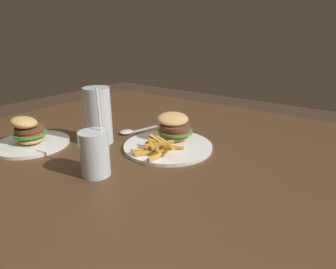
% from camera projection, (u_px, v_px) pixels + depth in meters
% --- Properties ---
extents(dining_table, '(1.38, 1.33, 0.75)m').
position_uv_depth(dining_table, '(126.00, 184.00, 0.90)').
color(dining_table, '#4C331E').
rests_on(dining_table, ground_plane).
extents(meal_plate_near, '(0.28, 0.28, 0.10)m').
position_uv_depth(meal_plate_near, '(171.00, 137.00, 0.89)').
color(meal_plate_near, white).
rests_on(meal_plate_near, dining_table).
extents(beer_glass, '(0.08, 0.08, 0.18)m').
position_uv_depth(beer_glass, '(99.00, 118.00, 0.90)').
color(beer_glass, silver).
rests_on(beer_glass, dining_table).
extents(juice_glass, '(0.07, 0.07, 0.22)m').
position_uv_depth(juice_glass, '(95.00, 155.00, 0.70)').
color(juice_glass, silver).
rests_on(juice_glass, dining_table).
extents(spoon, '(0.16, 0.07, 0.01)m').
position_uv_depth(spoon, '(128.00, 132.00, 1.00)').
color(spoon, silver).
rests_on(spoon, dining_table).
extents(meal_plate_far, '(0.23, 0.23, 0.10)m').
position_uv_depth(meal_plate_far, '(30.00, 136.00, 0.89)').
color(meal_plate_far, white).
rests_on(meal_plate_far, dining_table).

